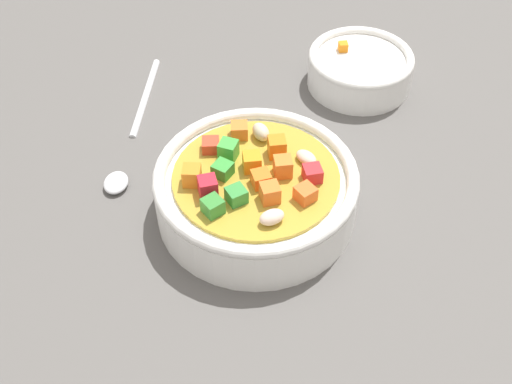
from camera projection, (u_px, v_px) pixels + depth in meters
The scene contains 4 objects.
ground_plane at pixel (256, 218), 61.84cm from camera, with size 140.00×140.00×2.00cm, color #565451.
soup_bowl_main at pixel (256, 190), 59.00cm from camera, with size 18.71×18.71×6.67cm.
spoon at pixel (132, 133), 68.23cm from camera, with size 11.65×20.99×1.03cm.
side_bowl_small at pixel (360, 69), 73.27cm from camera, with size 11.94×11.94×4.56cm.
Camera 1 is at (15.40, 37.78, 45.53)cm, focal length 44.92 mm.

